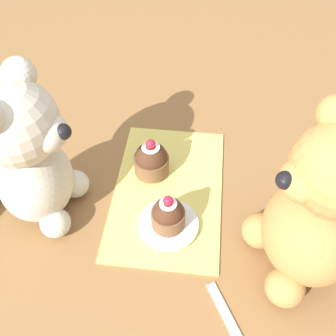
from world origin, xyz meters
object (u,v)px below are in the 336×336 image
Objects in this scene: cupcake_near_cream_bear at (151,160)px; teaspoon at (230,321)px; cupcake_near_tan_bear at (168,214)px; teddy_bear_cream at (28,154)px; saucer_plate at (168,224)px; teddy_bear_tan at (317,213)px.

cupcake_near_cream_bear is 0.65× the size of teaspoon.
cupcake_near_cream_bear is at bearing -179.45° from teaspoon.
cupcake_near_tan_bear is 0.59× the size of teaspoon.
saucer_plate is at bearing -88.16° from teddy_bear_cream.
teaspoon is (-0.09, 0.09, -0.11)m from teddy_bear_tan.
cupcake_near_cream_bear is at bearing 20.69° from cupcake_near_tan_bear.
teddy_bear_cream is 0.93× the size of teddy_bear_tan.
cupcake_near_cream_bear is 0.11m from cupcake_near_tan_bear.
teddy_bear_cream reaches higher than cupcake_near_cream_bear.
teddy_bear_tan is 4.08× the size of cupcake_near_tan_bear.
teddy_bear_tan reaches higher than teaspoon.
teddy_bear_cream is 3.80× the size of cupcake_near_tan_bear.
teaspoon is (-0.23, -0.13, -0.03)m from cupcake_near_cream_bear.
teddy_bear_cream is at bearing 120.66° from cupcake_near_cream_bear.
saucer_plate is at bearing -159.31° from cupcake_near_cream_bear.
cupcake_near_cream_bear is at bearing -52.69° from teddy_bear_cream.
cupcake_near_tan_bear is at bearing -120.13° from teddy_bear_tan.
cupcake_near_cream_bear is (0.09, -0.15, -0.09)m from teddy_bear_cream.
cupcake_near_cream_bear is 0.27m from teaspoon.
teddy_bear_tan is 0.21m from saucer_plate.
cupcake_near_cream_bear reaches higher than saucer_plate.
saucer_plate is (-0.10, -0.04, -0.02)m from cupcake_near_cream_bear.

